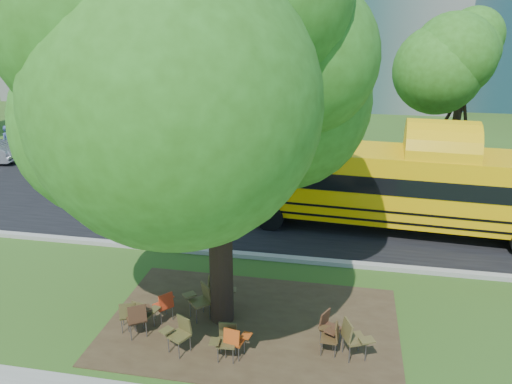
% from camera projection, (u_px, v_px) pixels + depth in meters
% --- Properties ---
extents(ground, '(160.00, 160.00, 0.00)m').
position_uv_depth(ground, '(218.00, 309.00, 12.83)').
color(ground, '#314A17').
rests_on(ground, ground).
extents(dirt_patch, '(7.00, 4.50, 0.03)m').
position_uv_depth(dirt_patch, '(252.00, 324.00, 12.18)').
color(dirt_patch, '#382819').
rests_on(dirt_patch, ground).
extents(asphalt_road, '(80.00, 8.00, 0.04)m').
position_uv_depth(asphalt_road, '(264.00, 210.00, 19.30)').
color(asphalt_road, black).
rests_on(asphalt_road, ground).
extents(kerb_near, '(80.00, 0.25, 0.14)m').
position_uv_depth(kerb_near, '(243.00, 255.00, 15.58)').
color(kerb_near, gray).
rests_on(kerb_near, ground).
extents(kerb_far, '(80.00, 0.25, 0.14)m').
position_uv_depth(kerb_far, '(279.00, 177.00, 23.07)').
color(kerb_far, gray).
rests_on(kerb_far, ground).
extents(bg_tree_0, '(5.20, 5.20, 7.18)m').
position_uv_depth(bg_tree_0, '(53.00, 68.00, 25.42)').
color(bg_tree_0, black).
rests_on(bg_tree_0, ground).
extents(bg_tree_2, '(4.80, 4.80, 6.62)m').
position_uv_depth(bg_tree_2, '(203.00, 72.00, 27.09)').
color(bg_tree_2, black).
rests_on(bg_tree_2, ground).
extents(bg_tree_3, '(5.60, 5.60, 7.84)m').
position_uv_depth(bg_tree_3, '(464.00, 64.00, 22.68)').
color(bg_tree_3, black).
rests_on(bg_tree_3, ground).
extents(main_tree, '(7.20, 7.20, 9.29)m').
position_uv_depth(main_tree, '(216.00, 89.00, 10.49)').
color(main_tree, black).
rests_on(main_tree, ground).
extents(school_bus, '(11.79, 3.32, 2.85)m').
position_uv_depth(school_bus, '(431.00, 188.00, 16.80)').
color(school_bus, '#E5AB07').
rests_on(school_bus, ground).
extents(chair_0, '(0.56, 0.63, 0.82)m').
position_uv_depth(chair_0, '(129.00, 313.00, 11.79)').
color(chair_0, '#443F1D').
rests_on(chair_0, ground).
extents(chair_1, '(0.62, 0.49, 0.83)m').
position_uv_depth(chair_1, '(143.00, 312.00, 11.79)').
color(chair_1, '#47401F').
rests_on(chair_1, ground).
extents(chair_2, '(0.60, 0.76, 0.91)m').
position_uv_depth(chair_2, '(138.00, 316.00, 11.56)').
color(chair_2, '#3E2516').
rests_on(chair_2, ground).
extents(chair_3, '(0.72, 0.57, 0.87)m').
position_uv_depth(chair_3, '(180.00, 331.00, 11.05)').
color(chair_3, '#49421F').
rests_on(chair_3, ground).
extents(chair_4, '(0.59, 0.47, 0.80)m').
position_uv_depth(chair_4, '(235.00, 339.00, 10.84)').
color(chair_4, '#A73F11').
rests_on(chair_4, ground).
extents(chair_5, '(0.56, 0.53, 0.85)m').
position_uv_depth(chair_5, '(226.00, 338.00, 10.83)').
color(chair_5, '#453D1E').
rests_on(chair_5, ground).
extents(chair_6, '(0.46, 0.52, 0.78)m').
position_uv_depth(chair_6, '(332.00, 335.00, 11.00)').
color(chair_6, '#453118').
rests_on(chair_6, ground).
extents(chair_7, '(0.75, 0.65, 0.96)m').
position_uv_depth(chair_7, '(353.00, 336.00, 10.79)').
color(chair_7, brown).
rests_on(chair_7, ground).
extents(chair_8, '(0.56, 0.70, 0.82)m').
position_uv_depth(chair_8, '(165.00, 303.00, 12.18)').
color(chair_8, '#B32F13').
rests_on(chair_8, ground).
extents(chair_9, '(0.80, 0.63, 0.93)m').
position_uv_depth(chair_9, '(201.00, 298.00, 12.28)').
color(chair_9, '#4F4422').
rests_on(chair_9, ground).
extents(chair_10, '(0.61, 0.77, 0.91)m').
position_uv_depth(chair_10, '(217.00, 286.00, 12.82)').
color(chair_10, brown).
rests_on(chair_10, ground).
extents(chair_11, '(0.54, 0.55, 0.80)m').
position_uv_depth(chair_11, '(224.00, 295.00, 12.57)').
color(chair_11, brown).
rests_on(chair_11, ground).
extents(chair_12, '(0.55, 0.69, 0.84)m').
position_uv_depth(chair_12, '(329.00, 325.00, 11.29)').
color(chair_12, '#432718').
rests_on(chair_12, ground).
extents(black_car, '(4.33, 2.95, 1.37)m').
position_uv_depth(black_car, '(179.00, 197.00, 18.69)').
color(black_car, black).
rests_on(black_car, ground).
extents(bg_car_red, '(5.81, 3.55, 1.50)m').
position_uv_depth(bg_car_red, '(104.00, 163.00, 22.77)').
color(bg_car_red, '#530F0E').
rests_on(bg_car_red, ground).
extents(pedestrian_a, '(0.63, 0.75, 1.73)m').
position_uv_depth(pedestrian_a, '(9.00, 142.00, 25.98)').
color(pedestrian_a, navy).
rests_on(pedestrian_a, ground).
extents(pedestrian_b, '(0.71, 0.84, 1.52)m').
position_uv_depth(pedestrian_b, '(10.00, 134.00, 28.28)').
color(pedestrian_b, '#867150').
rests_on(pedestrian_b, ground).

